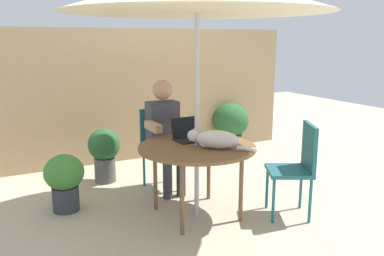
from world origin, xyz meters
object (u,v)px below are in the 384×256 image
at_px(patio_table, 197,151).
at_px(cat, 214,139).
at_px(potted_plant_by_chair, 230,123).
at_px(person_seated, 165,129).
at_px(potted_plant_near_fence, 64,179).
at_px(chair_empty, 298,162).
at_px(laptop, 188,133).
at_px(chair_occupied, 160,141).
at_px(potted_plant_corner, 104,151).

bearing_deg(patio_table, cat, -57.52).
height_order(cat, potted_plant_by_chair, cat).
xyz_separation_m(patio_table, person_seated, (0.00, 0.74, 0.06)).
bearing_deg(potted_plant_near_fence, chair_empty, -30.16).
bearing_deg(cat, laptop, 99.57).
height_order(patio_table, laptop, laptop).
relative_size(patio_table, potted_plant_near_fence, 1.93).
bearing_deg(laptop, potted_plant_by_chair, 46.87).
distance_m(chair_occupied, potted_plant_corner, 0.71).
bearing_deg(laptop, cat, -80.43).
bearing_deg(potted_plant_corner, person_seated, -48.59).
bearing_deg(potted_plant_near_fence, laptop, -21.25).
xyz_separation_m(person_seated, potted_plant_corner, (-0.53, 0.60, -0.33)).
distance_m(person_seated, potted_plant_near_fence, 1.17).
distance_m(person_seated, potted_plant_corner, 0.87).
distance_m(cat, potted_plant_by_chair, 2.64).
bearing_deg(potted_plant_by_chair, person_seated, -143.28).
relative_size(chair_empty, cat, 1.81).
height_order(potted_plant_near_fence, potted_plant_by_chair, potted_plant_by_chair).
xyz_separation_m(chair_occupied, cat, (0.10, -1.06, 0.24)).
bearing_deg(laptop, potted_plant_corner, 117.22).
distance_m(patio_table, chair_occupied, 0.91).
relative_size(potted_plant_near_fence, potted_plant_by_chair, 0.81).
bearing_deg(chair_empty, cat, 158.92).
bearing_deg(chair_empty, person_seated, 125.69).
xyz_separation_m(cat, potted_plant_near_fence, (-1.21, 0.85, -0.45)).
xyz_separation_m(chair_occupied, potted_plant_by_chair, (1.63, 1.06, -0.14)).
distance_m(patio_table, potted_plant_near_fence, 1.35).
height_order(chair_occupied, cat, chair_occupied).
bearing_deg(cat, person_seated, 96.31).
height_order(cat, potted_plant_near_fence, cat).
relative_size(person_seated, potted_plant_near_fence, 2.17).
xyz_separation_m(person_seated, potted_plant_by_chair, (1.63, 1.22, -0.31)).
bearing_deg(potted_plant_near_fence, patio_table, -32.03).
xyz_separation_m(patio_table, potted_plant_by_chair, (1.63, 1.96, -0.25)).
xyz_separation_m(patio_table, chair_empty, (0.85, -0.45, -0.11)).
bearing_deg(chair_occupied, patio_table, -90.00).
bearing_deg(chair_empty, potted_plant_near_fence, 149.84).
height_order(laptop, cat, laptop).
distance_m(chair_empty, potted_plant_by_chair, 2.53).
relative_size(chair_empty, potted_plant_near_fence, 1.58).
xyz_separation_m(cat, potted_plant_by_chair, (1.53, 2.11, -0.38)).
relative_size(chair_occupied, chair_empty, 1.00).
distance_m(chair_empty, potted_plant_corner, 2.27).
relative_size(person_seated, potted_plant_by_chair, 1.76).
distance_m(patio_table, laptop, 0.28).
xyz_separation_m(chair_empty, laptop, (-0.82, 0.70, 0.22)).
bearing_deg(patio_table, chair_empty, -27.62).
height_order(patio_table, potted_plant_by_chair, potted_plant_by_chair).
bearing_deg(patio_table, laptop, 83.05).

